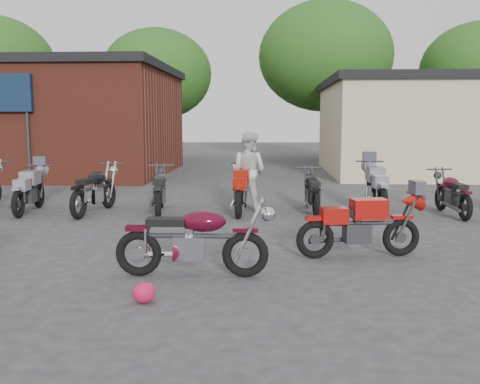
# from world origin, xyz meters

# --- Properties ---
(ground) EXTENTS (90.00, 90.00, 0.00)m
(ground) POSITION_xyz_m (0.00, 0.00, 0.00)
(ground) COLOR #313234
(brick_building) EXTENTS (12.00, 8.00, 4.00)m
(brick_building) POSITION_xyz_m (-9.00, 14.00, 2.00)
(brick_building) COLOR maroon
(brick_building) RESTS_ON ground
(stucco_building) EXTENTS (10.00, 8.00, 3.50)m
(stucco_building) POSITION_xyz_m (8.50, 15.00, 1.75)
(stucco_building) COLOR #BBB385
(stucco_building) RESTS_ON ground
(tree_1) EXTENTS (5.92, 5.92, 7.40)m
(tree_1) POSITION_xyz_m (-5.00, 22.00, 3.70)
(tree_1) COLOR #204412
(tree_1) RESTS_ON ground
(tree_2) EXTENTS (7.04, 7.04, 8.80)m
(tree_2) POSITION_xyz_m (4.00, 22.00, 4.40)
(tree_2) COLOR #204412
(tree_2) RESTS_ON ground
(tree_3) EXTENTS (6.08, 6.08, 7.60)m
(tree_3) POSITION_xyz_m (12.00, 22.00, 3.80)
(tree_3) COLOR #204412
(tree_3) RESTS_ON ground
(vintage_motorcycle) EXTENTS (2.03, 0.70, 1.17)m
(vintage_motorcycle) POSITION_xyz_m (0.10, 0.02, 0.59)
(vintage_motorcycle) COLOR #47081A
(vintage_motorcycle) RESTS_ON ground
(sportbike) EXTENTS (1.99, 0.94, 1.11)m
(sportbike) POSITION_xyz_m (2.55, 1.22, 0.55)
(sportbike) COLOR #B1120E
(sportbike) RESTS_ON ground
(helmet) EXTENTS (0.30, 0.30, 0.25)m
(helmet) POSITION_xyz_m (-0.35, -1.07, 0.13)
(helmet) COLOR #C4143D
(helmet) RESTS_ON ground
(person_light) EXTENTS (1.12, 1.03, 1.86)m
(person_light) POSITION_xyz_m (0.61, 5.67, 0.93)
(person_light) COLOR silver
(person_light) RESTS_ON ground
(row_bike_1) EXTENTS (0.88, 2.05, 1.15)m
(row_bike_1) POSITION_xyz_m (-4.46, 4.95, 0.58)
(row_bike_1) COLOR gray
(row_bike_1) RESTS_ON ground
(row_bike_2) EXTENTS (0.97, 2.16, 1.21)m
(row_bike_2) POSITION_xyz_m (-2.90, 4.92, 0.60)
(row_bike_2) COLOR black
(row_bike_2) RESTS_ON ground
(row_bike_3) EXTENTS (0.97, 2.07, 1.16)m
(row_bike_3) POSITION_xyz_m (-1.44, 5.11, 0.58)
(row_bike_3) COLOR black
(row_bike_3) RESTS_ON ground
(row_bike_4) EXTENTS (0.74, 2.09, 1.20)m
(row_bike_4) POSITION_xyz_m (0.47, 5.19, 0.60)
(row_bike_4) COLOR #A61B0D
(row_bike_4) RESTS_ON ground
(row_bike_5) EXTENTS (0.71, 1.91, 1.09)m
(row_bike_5) POSITION_xyz_m (2.11, 5.38, 0.55)
(row_bike_5) COLOR black
(row_bike_5) RESTS_ON ground
(row_bike_6) EXTENTS (0.74, 2.17, 1.25)m
(row_bike_6) POSITION_xyz_m (3.60, 5.50, 0.63)
(row_bike_6) COLOR gray
(row_bike_6) RESTS_ON ground
(row_bike_7) EXTENTS (0.74, 1.91, 1.09)m
(row_bike_7) POSITION_xyz_m (5.22, 5.09, 0.54)
(row_bike_7) COLOR #4F0921
(row_bike_7) RESTS_ON ground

